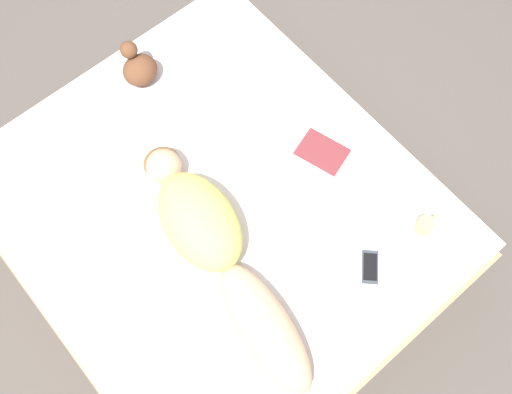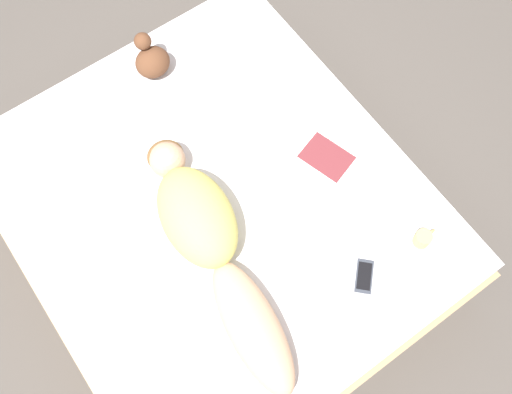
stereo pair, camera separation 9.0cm
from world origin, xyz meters
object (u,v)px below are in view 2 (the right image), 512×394
person (210,243)px  open_magazine (312,176)px  coffee_mug (423,238)px  cell_phone (364,276)px

person → open_magazine: (0.59, 0.03, -0.10)m
person → open_magazine: person is taller
coffee_mug → open_magazine: bearing=110.9°
person → coffee_mug: bearing=-25.0°
person → cell_phone: (0.48, -0.50, -0.10)m
coffee_mug → cell_phone: size_ratio=0.69×
open_magazine → coffee_mug: (0.21, -0.55, 0.04)m
coffee_mug → cell_phone: coffee_mug is taller
person → cell_phone: 0.70m
open_magazine → cell_phone: 0.54m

